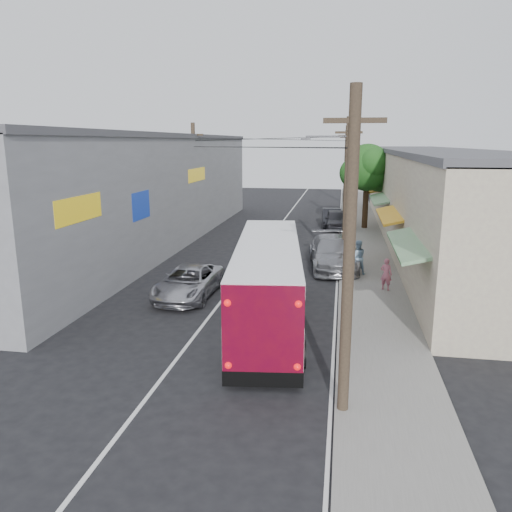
{
  "coord_description": "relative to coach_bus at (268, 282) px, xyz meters",
  "views": [
    {
      "loc": [
        4.99,
        -13.7,
        6.74
      ],
      "look_at": [
        1.47,
        6.62,
        2.0
      ],
      "focal_mm": 35.0,
      "sensor_mm": 36.0,
      "label": 1
    }
  ],
  "objects": [
    {
      "name": "street_tree",
      "position": [
        4.5,
        21.93,
        3.06
      ],
      "size": [
        4.4,
        4.0,
        6.6
      ],
      "color": "#3F2B19",
      "rests_on": "ground"
    },
    {
      "name": "pedestrian_far",
      "position": [
        3.5,
        7.35,
        -0.61
      ],
      "size": [
        1.0,
        0.86,
        1.78
      ],
      "primitive_type": "imported",
      "rotation": [
        0.0,
        0.0,
        3.39
      ],
      "color": "#85A6C2",
      "rests_on": "sidewalk"
    },
    {
      "name": "ground",
      "position": [
        -2.37,
        -4.09,
        -1.62
      ],
      "size": [
        120.0,
        120.0,
        0.0
      ],
      "primitive_type": "plane",
      "color": "black",
      "rests_on": "ground"
    },
    {
      "name": "building_left",
      "position": [
        -10.86,
        13.91,
        2.04
      ],
      "size": [
        7.2,
        36.0,
        7.25
      ],
      "color": "gray",
      "rests_on": "ground"
    },
    {
      "name": "parked_car_mid",
      "position": [
        2.23,
        21.56,
        -0.86
      ],
      "size": [
        2.24,
        4.58,
        1.5
      ],
      "primitive_type": "imported",
      "rotation": [
        0.0,
        0.0,
        0.11
      ],
      "color": "#29292E",
      "rests_on": "ground"
    },
    {
      "name": "pedestrian_near",
      "position": [
        4.73,
        4.8,
        -0.76
      ],
      "size": [
        0.64,
        0.54,
        1.48
      ],
      "primitive_type": "imported",
      "rotation": [
        0.0,
        0.0,
        2.72
      ],
      "color": "#CA6B83",
      "rests_on": "sidewalk"
    },
    {
      "name": "coach_bus",
      "position": [
        0.0,
        0.0,
        0.0
      ],
      "size": [
        3.55,
        11.01,
        3.12
      ],
      "rotation": [
        0.0,
        0.0,
        0.12
      ],
      "color": "white",
      "rests_on": "ground"
    },
    {
      "name": "parked_suv",
      "position": [
        2.23,
        8.91,
        -0.76
      ],
      "size": [
        3.05,
        6.11,
        1.71
      ],
      "primitive_type": "imported",
      "rotation": [
        0.0,
        0.0,
        0.11
      ],
      "color": "gray",
      "rests_on": "ground"
    },
    {
      "name": "jeepney",
      "position": [
        -3.93,
        2.61,
        -0.94
      ],
      "size": [
        2.37,
        4.93,
        1.35
      ],
      "primitive_type": "imported",
      "rotation": [
        0.0,
        0.0,
        -0.03
      ],
      "color": "#B0AFB6",
      "rests_on": "ground"
    },
    {
      "name": "sidewalk",
      "position": [
        4.13,
        15.91,
        -1.56
      ],
      "size": [
        3.0,
        80.0,
        0.12
      ],
      "primitive_type": "cube",
      "color": "slate",
      "rests_on": "ground"
    },
    {
      "name": "building_right",
      "position": [
        8.62,
        17.91,
        1.54
      ],
      "size": [
        7.09,
        40.0,
        6.25
      ],
      "color": "beige",
      "rests_on": "ground"
    },
    {
      "name": "parked_car_far",
      "position": [
        1.83,
        22.91,
        -0.91
      ],
      "size": [
        1.78,
        4.38,
        1.41
      ],
      "primitive_type": "imported",
      "rotation": [
        0.0,
        0.0,
        0.07
      ],
      "color": "black",
      "rests_on": "ground"
    },
    {
      "name": "utility_poles",
      "position": [
        0.76,
        16.24,
        2.51
      ],
      "size": [
        11.8,
        45.28,
        8.0
      ],
      "color": "#473828",
      "rests_on": "ground"
    }
  ]
}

